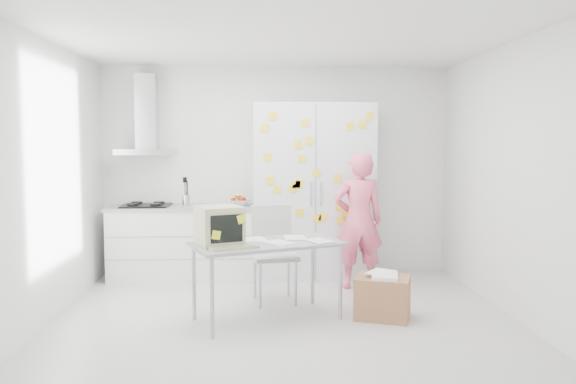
{
  "coord_description": "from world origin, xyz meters",
  "views": [
    {
      "loc": [
        -0.23,
        -5.38,
        1.71
      ],
      "look_at": [
        0.09,
        0.75,
        1.17
      ],
      "focal_mm": 35.0,
      "sensor_mm": 36.0,
      "label": 1
    }
  ],
  "objects_px": {
    "desk": "(237,234)",
    "cardboard_box": "(383,297)",
    "chair": "(273,247)",
    "person": "(359,221)"
  },
  "relations": [
    {
      "from": "chair",
      "to": "cardboard_box",
      "type": "relative_size",
      "value": 1.67
    },
    {
      "from": "chair",
      "to": "cardboard_box",
      "type": "distance_m",
      "value": 1.31
    },
    {
      "from": "cardboard_box",
      "to": "desk",
      "type": "bearing_deg",
      "value": -177.11
    },
    {
      "from": "desk",
      "to": "cardboard_box",
      "type": "height_order",
      "value": "desk"
    },
    {
      "from": "cardboard_box",
      "to": "person",
      "type": "bearing_deg",
      "value": 91.91
    },
    {
      "from": "chair",
      "to": "desk",
      "type": "bearing_deg",
      "value": -124.26
    },
    {
      "from": "person",
      "to": "cardboard_box",
      "type": "xyz_separation_m",
      "value": [
        0.04,
        -1.16,
        -0.59
      ]
    },
    {
      "from": "chair",
      "to": "cardboard_box",
      "type": "height_order",
      "value": "chair"
    },
    {
      "from": "person",
      "to": "desk",
      "type": "bearing_deg",
      "value": 38.45
    },
    {
      "from": "chair",
      "to": "cardboard_box",
      "type": "bearing_deg",
      "value": -41.58
    }
  ]
}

